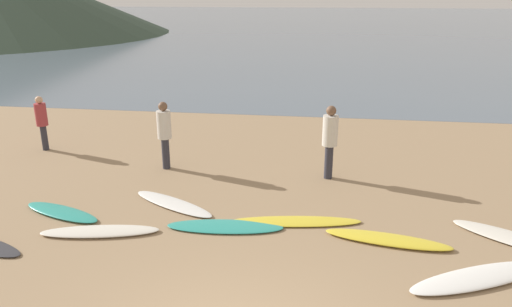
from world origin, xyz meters
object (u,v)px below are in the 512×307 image
at_px(surfboard_4, 225,226).
at_px(person_0, 42,119).
at_px(surfboard_2, 100,231).
at_px(person_2, 330,136).
at_px(surfboard_1, 62,212).
at_px(surfboard_5, 296,221).
at_px(surfboard_7, 478,278).
at_px(person_3, 164,130).
at_px(surfboard_3, 173,204).
at_px(surfboard_6, 388,239).

bearing_deg(surfboard_4, person_0, 141.45).
bearing_deg(surfboard_2, person_2, 27.72).
height_order(surfboard_1, surfboard_5, surfboard_1).
distance_m(surfboard_7, person_0, 11.60).
relative_size(person_0, person_3, 0.89).
relative_size(surfboard_3, surfboard_4, 0.97).
bearing_deg(person_3, person_2, 61.28).
bearing_deg(person_0, surfboard_3, -77.10).
distance_m(person_0, person_2, 8.07).
relative_size(surfboard_5, person_3, 1.49).
distance_m(surfboard_3, person_3, 2.51).
bearing_deg(surfboard_5, person_2, 67.94).
bearing_deg(surfboard_2, surfboard_5, 3.47).
relative_size(surfboard_4, surfboard_6, 0.99).
bearing_deg(person_3, surfboard_6, 31.68).
distance_m(surfboard_4, person_3, 3.82).
bearing_deg(person_2, person_0, -39.07).
distance_m(surfboard_6, person_0, 9.99).
bearing_deg(surfboard_1, person_0, 143.34).
distance_m(surfboard_3, surfboard_7, 5.99).
xyz_separation_m(surfboard_7, person_0, (-10.35, 5.16, 0.87)).
bearing_deg(surfboard_5, person_3, 135.37).
xyz_separation_m(person_2, person_3, (-4.11, 0.11, -0.04)).
height_order(surfboard_1, person_2, person_2).
xyz_separation_m(surfboard_1, person_3, (1.31, 2.87, 0.98)).
bearing_deg(surfboard_6, surfboard_2, -165.84).
xyz_separation_m(surfboard_4, person_3, (-2.13, 3.01, 0.99)).
bearing_deg(surfboard_7, surfboard_1, 144.20).
distance_m(surfboard_6, person_2, 3.36).
bearing_deg(surfboard_5, surfboard_1, 175.45).
height_order(surfboard_3, surfboard_6, surfboard_6).
distance_m(surfboard_1, surfboard_4, 3.44).
bearing_deg(surfboard_7, surfboard_5, 125.89).
relative_size(surfboard_2, surfboard_3, 1.02).
height_order(surfboard_1, surfboard_3, surfboard_1).
relative_size(surfboard_4, person_3, 1.29).
xyz_separation_m(surfboard_2, person_0, (-3.72, 4.52, 0.87)).
bearing_deg(surfboard_6, surfboard_5, 172.53).
bearing_deg(surfboard_1, surfboard_5, 22.66).
distance_m(surfboard_1, surfboard_7, 7.88).
bearing_deg(surfboard_7, surfboard_2, 148.31).
xyz_separation_m(surfboard_3, surfboard_4, (1.30, -0.86, -0.00)).
bearing_deg(person_0, surfboard_2, -94.18).
xyz_separation_m(surfboard_1, surfboard_4, (3.44, -0.14, -0.01)).
relative_size(surfboard_4, person_2, 1.25).
height_order(surfboard_1, surfboard_2, surfboard_2).
xyz_separation_m(surfboard_1, surfboard_2, (1.14, -0.68, 0.00)).
distance_m(surfboard_1, surfboard_2, 1.33).
xyz_separation_m(surfboard_5, surfboard_6, (1.71, -0.53, 0.02)).
bearing_deg(surfboard_5, surfboard_6, -24.91).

